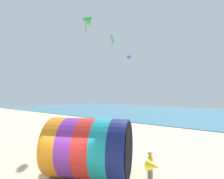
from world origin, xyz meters
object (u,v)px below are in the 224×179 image
object	(u,v)px
kite_green_delta	(86,20)
kite_blue_parafoil	(129,57)
kite_green_diamond	(112,39)
beach_flag	(153,169)
giant_inflatable_tube	(90,148)
kite_handler	(150,168)

from	to	relation	value
kite_green_delta	kite_blue_parafoil	bearing A→B (deg)	108.85
kite_green_diamond	kite_green_delta	bearing A→B (deg)	-63.68
kite_green_diamond	beach_flag	bearing A→B (deg)	-44.47
kite_blue_parafoil	giant_inflatable_tube	bearing A→B (deg)	-66.05
kite_handler	beach_flag	bearing A→B (deg)	-59.86
kite_handler	kite_blue_parafoil	xyz separation A→B (m)	(-7.88, 9.45, 7.92)
giant_inflatable_tube	kite_green_diamond	bearing A→B (deg)	121.66
kite_handler	kite_blue_parafoil	world-z (taller)	kite_blue_parafoil
giant_inflatable_tube	kite_green_delta	distance (m)	8.05
giant_inflatable_tube	kite_handler	bearing A→B (deg)	20.74
kite_handler	kite_green_diamond	size ratio (longest dim) A/B	1.37
kite_blue_parafoil	beach_flag	bearing A→B (deg)	-52.27
kite_handler	kite_green_delta	world-z (taller)	kite_green_delta
giant_inflatable_tube	kite_blue_parafoil	size ratio (longest dim) A/B	5.35
kite_blue_parafoil	kite_handler	bearing A→B (deg)	-50.18
kite_green_diamond	kite_green_delta	size ratio (longest dim) A/B	1.05
kite_blue_parafoil	kite_green_diamond	world-z (taller)	kite_green_diamond
kite_blue_parafoil	kite_green_delta	bearing A→B (deg)	-71.15
kite_green_diamond	kite_green_delta	world-z (taller)	kite_green_diamond
kite_green_diamond	kite_green_delta	distance (m)	7.41
kite_handler	kite_green_delta	xyz separation A→B (m)	(-4.60, -0.15, 8.58)
kite_blue_parafoil	kite_green_diamond	xyz separation A→B (m)	(0.00, -2.98, 1.36)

